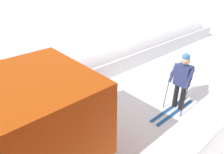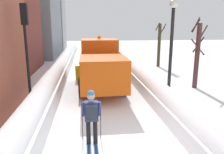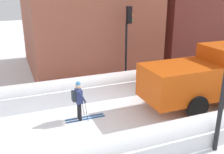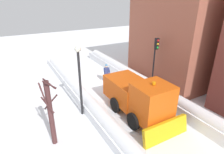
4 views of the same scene
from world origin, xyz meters
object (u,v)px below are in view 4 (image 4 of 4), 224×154
(plow_truck, at_px, (138,96))
(street_lamp, at_px, (79,73))
(skier, at_px, (106,72))
(bare_tree_near, at_px, (50,112))
(traffic_light_pole, at_px, (155,55))

(plow_truck, xyz_separation_m, street_lamp, (3.33, -2.03, 1.67))
(skier, xyz_separation_m, bare_tree_near, (6.48, 5.94, 1.07))
(skier, distance_m, bare_tree_near, 8.85)
(bare_tree_near, bearing_deg, skier, -137.50)
(plow_truck, bearing_deg, street_lamp, -31.32)
(street_lamp, bearing_deg, traffic_light_pole, -176.62)
(plow_truck, xyz_separation_m, traffic_light_pole, (-3.41, -2.42, 1.77))
(traffic_light_pole, bearing_deg, plow_truck, 35.43)
(traffic_light_pole, height_order, street_lamp, street_lamp)
(street_lamp, bearing_deg, bare_tree_near, 38.83)
(plow_truck, distance_m, traffic_light_pole, 4.54)
(skier, distance_m, traffic_light_pole, 5.01)
(skier, bearing_deg, traffic_light_pole, 126.81)
(skier, xyz_separation_m, street_lamp, (4.05, 3.98, 2.14))
(traffic_light_pole, xyz_separation_m, street_lamp, (6.74, 0.40, -0.10))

